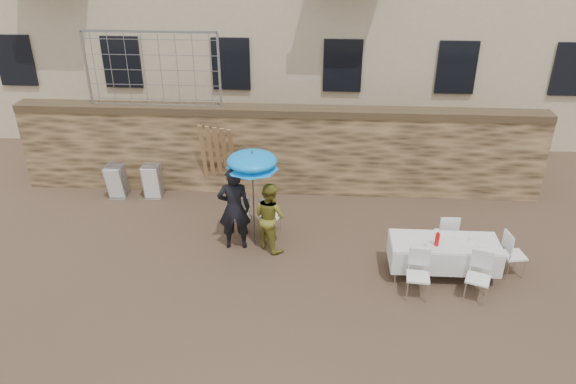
# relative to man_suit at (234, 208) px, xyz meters

# --- Properties ---
(ground) EXTENTS (80.00, 80.00, 0.00)m
(ground) POSITION_rel_man_suit_xyz_m (0.74, -2.27, -0.94)
(ground) COLOR brown
(ground) RESTS_ON ground
(stone_wall) EXTENTS (13.00, 0.50, 2.20)m
(stone_wall) POSITION_rel_man_suit_xyz_m (0.74, 2.73, 0.16)
(stone_wall) COLOR brown
(stone_wall) RESTS_ON ground
(chain_link_fence) EXTENTS (3.20, 0.06, 1.80)m
(chain_link_fence) POSITION_rel_man_suit_xyz_m (-2.26, 2.73, 2.16)
(chain_link_fence) COLOR gray
(chain_link_fence) RESTS_ON stone_wall
(man_suit) EXTENTS (0.73, 0.52, 1.88)m
(man_suit) POSITION_rel_man_suit_xyz_m (0.00, 0.00, 0.00)
(man_suit) COLOR black
(man_suit) RESTS_ON ground
(woman_dress) EXTENTS (0.94, 0.93, 1.53)m
(woman_dress) POSITION_rel_man_suit_xyz_m (0.75, 0.00, -0.17)
(woman_dress) COLOR #A9A233
(woman_dress) RESTS_ON ground
(umbrella) EXTENTS (1.09, 1.09, 2.05)m
(umbrella) POSITION_rel_man_suit_xyz_m (0.40, 0.10, 1.00)
(umbrella) COLOR #3F3F44
(umbrella) RESTS_ON ground
(couple_chair_left) EXTENTS (0.64, 0.64, 0.96)m
(couple_chair_left) POSITION_rel_man_suit_xyz_m (0.00, 0.55, -0.46)
(couple_chair_left) COLOR white
(couple_chair_left) RESTS_ON ground
(couple_chair_right) EXTENTS (0.60, 0.60, 0.96)m
(couple_chair_right) POSITION_rel_man_suit_xyz_m (0.70, 0.55, -0.46)
(couple_chair_right) COLOR white
(couple_chair_right) RESTS_ON ground
(banquet_table) EXTENTS (2.10, 0.85, 0.78)m
(banquet_table) POSITION_rel_man_suit_xyz_m (4.26, -0.77, -0.21)
(banquet_table) COLOR silver
(banquet_table) RESTS_ON ground
(soda_bottle) EXTENTS (0.09, 0.09, 0.26)m
(soda_bottle) POSITION_rel_man_suit_xyz_m (4.06, -0.92, -0.03)
(soda_bottle) COLOR red
(soda_bottle) RESTS_ON banquet_table
(table_chair_front_left) EXTENTS (0.53, 0.53, 0.96)m
(table_chair_front_left) POSITION_rel_man_suit_xyz_m (3.66, -1.52, -0.46)
(table_chair_front_left) COLOR white
(table_chair_front_left) RESTS_ON ground
(table_chair_front_right) EXTENTS (0.62, 0.62, 0.96)m
(table_chair_front_right) POSITION_rel_man_suit_xyz_m (4.76, -1.52, -0.46)
(table_chair_front_right) COLOR white
(table_chair_front_right) RESTS_ON ground
(table_chair_back) EXTENTS (0.49, 0.49, 0.96)m
(table_chair_back) POSITION_rel_man_suit_xyz_m (4.46, 0.03, -0.46)
(table_chair_back) COLOR white
(table_chair_back) RESTS_ON ground
(table_chair_side) EXTENTS (0.55, 0.55, 0.96)m
(table_chair_side) POSITION_rel_man_suit_xyz_m (5.66, -0.67, -0.46)
(table_chair_side) COLOR white
(table_chair_side) RESTS_ON ground
(chair_stack_left) EXTENTS (0.46, 0.55, 0.92)m
(chair_stack_left) POSITION_rel_man_suit_xyz_m (-3.29, 2.28, -0.48)
(chair_stack_left) COLOR white
(chair_stack_left) RESTS_ON ground
(chair_stack_right) EXTENTS (0.46, 0.47, 0.92)m
(chair_stack_right) POSITION_rel_man_suit_xyz_m (-2.39, 2.28, -0.48)
(chair_stack_right) COLOR white
(chair_stack_right) RESTS_ON ground
(wood_planks) EXTENTS (0.70, 0.20, 2.00)m
(wood_planks) POSITION_rel_man_suit_xyz_m (-0.79, 2.35, 0.06)
(wood_planks) COLOR #A37749
(wood_planks) RESTS_ON ground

